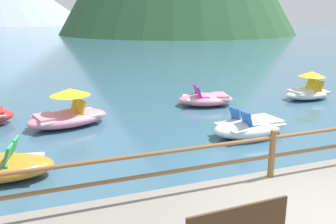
# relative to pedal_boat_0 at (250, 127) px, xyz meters

# --- Properties ---
(ground_plane) EXTENTS (200.00, 200.00, 0.00)m
(ground_plane) POSITION_rel_pedal_boat_0_xyz_m (-1.62, 35.23, -0.28)
(ground_plane) COLOR #38607A
(dock_railing) EXTENTS (23.92, 0.12, 0.95)m
(dock_railing) POSITION_rel_pedal_boat_0_xyz_m (-1.62, -3.22, 0.71)
(dock_railing) COLOR brown
(dock_railing) RESTS_ON promenade_dock
(pedal_boat_0) EXTENTS (2.48, 1.54, 0.86)m
(pedal_boat_0) POSITION_rel_pedal_boat_0_xyz_m (0.00, 0.00, 0.00)
(pedal_boat_0) COLOR white
(pedal_boat_0) RESTS_ON ground
(pedal_boat_1) EXTENTS (2.39, 1.73, 0.82)m
(pedal_boat_1) POSITION_rel_pedal_boat_0_xyz_m (0.38, 3.75, -0.02)
(pedal_boat_1) COLOR pink
(pedal_boat_1) RESTS_ON ground
(pedal_boat_2) EXTENTS (2.24, 1.30, 1.18)m
(pedal_boat_2) POSITION_rel_pedal_boat_0_xyz_m (4.91, 3.24, 0.10)
(pedal_boat_2) COLOR white
(pedal_boat_2) RESTS_ON ground
(pedal_boat_5) EXTENTS (2.82, 1.96, 1.21)m
(pedal_boat_5) POSITION_rel_pedal_boat_0_xyz_m (-4.95, 2.82, 0.11)
(pedal_boat_5) COLOR pink
(pedal_boat_5) RESTS_ON ground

